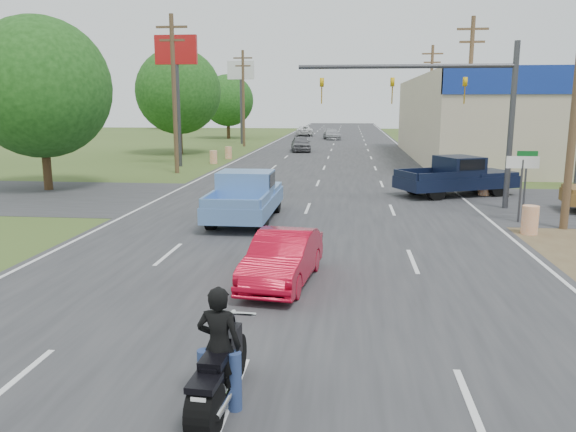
# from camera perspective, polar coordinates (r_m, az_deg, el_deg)

# --- Properties ---
(ground) EXTENTS (200.00, 200.00, 0.00)m
(ground) POSITION_cam_1_polar(r_m,az_deg,el_deg) (9.10, -5.74, -17.85)
(ground) COLOR #3C5120
(ground) RESTS_ON ground
(main_road) EXTENTS (15.00, 180.00, 0.02)m
(main_road) POSITION_cam_1_polar(r_m,az_deg,el_deg) (48.01, 4.12, 5.95)
(main_road) COLOR #2D2D30
(main_road) RESTS_ON ground
(cross_road) EXTENTS (120.00, 10.00, 0.02)m
(cross_road) POSITION_cam_1_polar(r_m,az_deg,el_deg) (26.20, 2.33, 1.55)
(cross_road) COLOR #2D2D30
(cross_road) RESTS_ON ground
(utility_pole_2) EXTENTS (2.00, 0.28, 10.00)m
(utility_pole_2) POSITION_cam_1_polar(r_m,az_deg,el_deg) (39.56, 17.92, 12.02)
(utility_pole_2) COLOR #4C3823
(utility_pole_2) RESTS_ON ground
(utility_pole_3) EXTENTS (2.00, 0.28, 10.00)m
(utility_pole_3) POSITION_cam_1_polar(r_m,az_deg,el_deg) (57.31, 14.28, 11.81)
(utility_pole_3) COLOR #4C3823
(utility_pole_3) RESTS_ON ground
(utility_pole_5) EXTENTS (2.00, 0.28, 10.00)m
(utility_pole_5) POSITION_cam_1_polar(r_m,az_deg,el_deg) (37.50, -11.50, 12.40)
(utility_pole_5) COLOR #4C3823
(utility_pole_5) RESTS_ON ground
(utility_pole_6) EXTENTS (2.00, 0.28, 10.00)m
(utility_pole_6) POSITION_cam_1_polar(r_m,az_deg,el_deg) (60.82, -4.56, 12.06)
(utility_pole_6) COLOR #4C3823
(utility_pole_6) RESTS_ON ground
(tree_0) EXTENTS (7.14, 7.14, 8.84)m
(tree_0) POSITION_cam_1_polar(r_m,az_deg,el_deg) (31.92, -23.86, 11.83)
(tree_0) COLOR #422D19
(tree_0) RESTS_ON ground
(tree_1) EXTENTS (7.56, 7.56, 9.36)m
(tree_1) POSITION_cam_1_polar(r_m,az_deg,el_deg) (52.06, -11.08, 12.32)
(tree_1) COLOR #422D19
(tree_1) RESTS_ON ground
(tree_2) EXTENTS (6.72, 6.72, 8.32)m
(tree_2) POSITION_cam_1_polar(r_m,az_deg,el_deg) (75.47, -6.13, 11.59)
(tree_2) COLOR #422D19
(tree_2) RESTS_ON ground
(tree_5) EXTENTS (7.98, 7.98, 9.88)m
(tree_5) POSITION_cam_1_polar(r_m,az_deg,el_deg) (106.61, 22.00, 11.24)
(tree_5) COLOR #422D19
(tree_5) RESTS_ON ground
(tree_6) EXTENTS (8.82, 8.82, 10.92)m
(tree_6) POSITION_cam_1_polar(r_m,az_deg,el_deg) (107.58, -11.24, 12.15)
(tree_6) COLOR #422D19
(tree_6) RESTS_ON ground
(barrel_0) EXTENTS (0.56, 0.56, 1.00)m
(barrel_0) POSITION_cam_1_polar(r_m,az_deg,el_deg) (21.12, 23.37, -0.38)
(barrel_0) COLOR orange
(barrel_0) RESTS_ON ground
(barrel_1) EXTENTS (0.56, 0.56, 1.00)m
(barrel_1) POSITION_cam_1_polar(r_m,az_deg,el_deg) (29.32, 19.32, 2.93)
(barrel_1) COLOR orange
(barrel_1) RESTS_ON ground
(barrel_2) EXTENTS (0.56, 0.56, 1.00)m
(barrel_2) POSITION_cam_1_polar(r_m,az_deg,el_deg) (43.18, -7.58, 5.95)
(barrel_2) COLOR orange
(barrel_2) RESTS_ON ground
(barrel_3) EXTENTS (0.56, 0.56, 1.00)m
(barrel_3) POSITION_cam_1_polar(r_m,az_deg,el_deg) (47.00, -6.07, 6.40)
(barrel_3) COLOR orange
(barrel_3) RESTS_ON ground
(pole_sign_left_near) EXTENTS (3.00, 0.35, 9.20)m
(pole_sign_left_near) POSITION_cam_1_polar(r_m,az_deg,el_deg) (41.70, -11.26, 14.83)
(pole_sign_left_near) COLOR #3F3F44
(pole_sign_left_near) RESTS_ON ground
(pole_sign_left_far) EXTENTS (3.00, 0.35, 9.20)m
(pole_sign_left_far) POSITION_cam_1_polar(r_m,az_deg,el_deg) (64.99, -4.81, 13.64)
(pole_sign_left_far) COLOR #3F3F44
(pole_sign_left_far) RESTS_ON ground
(lane_sign) EXTENTS (1.20, 0.08, 2.52)m
(lane_sign) POSITION_cam_1_polar(r_m,az_deg,el_deg) (22.86, 22.67, 4.06)
(lane_sign) COLOR #3F3F44
(lane_sign) RESTS_ON ground
(street_name_sign) EXTENTS (0.80, 0.08, 2.61)m
(street_name_sign) POSITION_cam_1_polar(r_m,az_deg,el_deg) (24.49, 22.99, 3.77)
(street_name_sign) COLOR #3F3F44
(street_name_sign) RESTS_ON ground
(signal_mast) EXTENTS (9.12, 0.40, 7.00)m
(signal_mast) POSITION_cam_1_polar(r_m,az_deg,el_deg) (25.12, 15.93, 11.71)
(signal_mast) COLOR #3F3F44
(signal_mast) RESTS_ON ground
(red_convertible) EXTENTS (1.85, 4.06, 1.29)m
(red_convertible) POSITION_cam_1_polar(r_m,az_deg,el_deg) (14.03, -0.56, -4.35)
(red_convertible) COLOR #B10820
(red_convertible) RESTS_ON ground
(motorcycle) EXTENTS (0.74, 2.42, 1.23)m
(motorcycle) POSITION_cam_1_polar(r_m,az_deg,el_deg) (8.51, -7.09, -15.92)
(motorcycle) COLOR black
(motorcycle) RESTS_ON ground
(rider) EXTENTS (0.68, 0.47, 1.79)m
(rider) POSITION_cam_1_polar(r_m,az_deg,el_deg) (8.42, -7.00, -13.57)
(rider) COLOR black
(rider) RESTS_ON ground
(blue_pickup) EXTENTS (2.25, 5.78, 1.91)m
(blue_pickup) POSITION_cam_1_polar(r_m,az_deg,el_deg) (21.78, -4.26, 2.10)
(blue_pickup) COLOR black
(blue_pickup) RESTS_ON ground
(navy_pickup) EXTENTS (6.25, 4.52, 1.94)m
(navy_pickup) POSITION_cam_1_polar(r_m,az_deg,el_deg) (28.91, 16.96, 3.93)
(navy_pickup) COLOR black
(navy_pickup) RESTS_ON ground
(distant_car_grey) EXTENTS (2.34, 4.56, 1.49)m
(distant_car_grey) POSITION_cam_1_polar(r_m,az_deg,el_deg) (54.07, 1.30, 7.35)
(distant_car_grey) COLOR slate
(distant_car_grey) RESTS_ON ground
(distant_car_silver) EXTENTS (2.66, 4.96, 1.37)m
(distant_car_silver) POSITION_cam_1_polar(r_m,az_deg,el_deg) (73.23, 4.47, 8.29)
(distant_car_silver) COLOR #AAAAAF
(distant_car_silver) RESTS_ON ground
(distant_car_white) EXTENTS (2.71, 5.27, 1.42)m
(distant_car_white) POSITION_cam_1_polar(r_m,az_deg,el_deg) (81.35, 1.70, 8.63)
(distant_car_white) COLOR white
(distant_car_white) RESTS_ON ground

